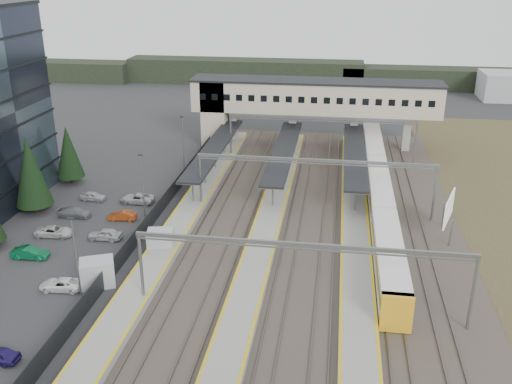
% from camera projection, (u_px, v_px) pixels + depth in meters
% --- Properties ---
extents(ground, '(220.00, 220.00, 0.00)m').
position_uv_depth(ground, '(188.00, 263.00, 58.47)').
color(ground, '#2B2B2D').
rests_on(ground, ground).
extents(car_park, '(10.49, 44.60, 1.29)m').
position_uv_depth(car_park, '(32.00, 279.00, 54.20)').
color(car_park, silver).
rests_on(car_park, ground).
extents(lampposts, '(0.50, 53.25, 8.07)m').
position_uv_depth(lampposts, '(115.00, 214.00, 59.09)').
color(lampposts, slate).
rests_on(lampposts, ground).
extents(fence, '(0.08, 90.00, 2.00)m').
position_uv_depth(fence, '(143.00, 229.00, 63.57)').
color(fence, '#26282B').
rests_on(fence, ground).
extents(relay_cabin_near, '(3.76, 3.33, 2.59)m').
position_uv_depth(relay_cabin_near, '(97.00, 273.00, 53.98)').
color(relay_cabin_near, '#ABAEB0').
rests_on(relay_cabin_near, ground).
extents(relay_cabin_far, '(3.08, 2.74, 2.46)m').
position_uv_depth(relay_cabin_far, '(161.00, 241.00, 60.20)').
color(relay_cabin_far, '#ABAEB0').
rests_on(relay_cabin_far, ground).
extents(rail_corridor, '(34.00, 90.00, 0.92)m').
position_uv_depth(rail_corridor, '(284.00, 244.00, 61.68)').
color(rail_corridor, '#38332C').
rests_on(rail_corridor, ground).
extents(canopies, '(23.10, 30.00, 3.28)m').
position_uv_depth(canopies, '(284.00, 150.00, 80.86)').
color(canopies, black).
rests_on(canopies, ground).
extents(footbridge, '(40.40, 6.40, 11.20)m').
position_uv_depth(footbridge, '(298.00, 100.00, 93.06)').
color(footbridge, '#C3AD93').
rests_on(footbridge, ground).
extents(gantries, '(28.40, 62.28, 7.17)m').
position_uv_depth(gantries, '(309.00, 204.00, 57.37)').
color(gantries, slate).
rests_on(gantries, ground).
extents(train, '(2.65, 55.44, 3.34)m').
position_uv_depth(train, '(379.00, 192.00, 71.57)').
color(train, white).
rests_on(train, ground).
extents(billboard, '(1.97, 5.66, 5.00)m').
position_uv_depth(billboard, '(449.00, 210.00, 62.67)').
color(billboard, slate).
rests_on(billboard, ground).
extents(treeline_far, '(170.00, 19.00, 7.00)m').
position_uv_depth(treeline_far, '(379.00, 77.00, 138.90)').
color(treeline_far, black).
rests_on(treeline_far, ground).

